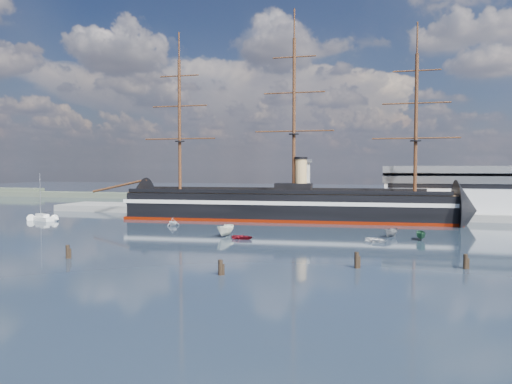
# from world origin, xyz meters

# --- Properties ---
(ground) EXTENTS (600.00, 600.00, 0.00)m
(ground) POSITION_xyz_m (0.00, 40.00, 0.00)
(ground) COLOR black
(ground) RESTS_ON ground
(quay) EXTENTS (180.00, 18.00, 2.00)m
(quay) POSITION_xyz_m (10.00, 76.00, 0.00)
(quay) COLOR slate
(quay) RESTS_ON ground
(warehouse) EXTENTS (63.00, 21.00, 11.60)m
(warehouse) POSITION_xyz_m (58.00, 80.00, 7.98)
(warehouse) COLOR #B7BABC
(warehouse) RESTS_ON ground
(quay_tower) EXTENTS (5.00, 5.00, 15.00)m
(quay_tower) POSITION_xyz_m (3.00, 73.00, 9.75)
(quay_tower) COLOR silver
(quay_tower) RESTS_ON ground
(shoreline) EXTENTS (120.00, 10.00, 4.00)m
(shoreline) POSITION_xyz_m (-139.23, 135.00, 1.45)
(shoreline) COLOR #3F4C38
(shoreline) RESTS_ON ground
(warship) EXTENTS (113.38, 22.09, 53.94)m
(warship) POSITION_xyz_m (-0.89, 60.00, 4.04)
(warship) COLOR black
(warship) RESTS_ON ground
(sailboat) EXTENTS (8.42, 5.43, 13.03)m
(sailboat) POSITION_xyz_m (-63.57, 40.59, 0.83)
(sailboat) COLOR white
(sailboat) RESTS_ON ground
(motorboat_a) EXTENTS (7.72, 3.27, 3.02)m
(motorboat_a) POSITION_xyz_m (-5.10, 24.69, 0.00)
(motorboat_a) COLOR white
(motorboat_a) RESTS_ON ground
(motorboat_b) EXTENTS (1.58, 3.00, 1.33)m
(motorboat_b) POSITION_xyz_m (-0.43, 21.54, 0.00)
(motorboat_b) COLOR maroon
(motorboat_b) RESTS_ON ground
(motorboat_c) EXTENTS (5.78, 4.32, 2.19)m
(motorboat_c) POSITION_xyz_m (28.95, 32.90, 0.00)
(motorboat_c) COLOR slate
(motorboat_c) RESTS_ON ground
(motorboat_d) EXTENTS (5.70, 6.42, 2.22)m
(motorboat_d) POSITION_xyz_m (-24.03, 39.26, 0.00)
(motorboat_d) COLOR silver
(motorboat_d) RESTS_ON ground
(motorboat_e) EXTENTS (2.63, 3.07, 1.36)m
(motorboat_e) POSITION_xyz_m (26.17, 24.49, 0.00)
(motorboat_e) COLOR silver
(motorboat_e) RESTS_ON ground
(motorboat_f) EXTENTS (5.51, 2.03, 2.20)m
(motorboat_f) POSITION_xyz_m (34.83, 29.71, 0.00)
(motorboat_f) COLOR #224E32
(motorboat_f) RESTS_ON ground
(piling_near_left) EXTENTS (0.64, 0.64, 2.88)m
(piling_near_left) POSITION_xyz_m (-21.59, -6.40, 0.00)
(piling_near_left) COLOR black
(piling_near_left) RESTS_ON ground
(piling_near_mid) EXTENTS (0.64, 0.64, 2.80)m
(piling_near_mid) POSITION_xyz_m (6.38, -11.66, 0.00)
(piling_near_mid) COLOR black
(piling_near_mid) RESTS_ON ground
(piling_near_right) EXTENTS (0.64, 0.64, 3.07)m
(piling_near_right) POSITION_xyz_m (24.08, -2.05, 0.00)
(piling_near_right) COLOR black
(piling_near_right) RESTS_ON ground
(piling_far_right) EXTENTS (0.64, 0.64, 2.85)m
(piling_far_right) POSITION_xyz_m (39.41, 1.62, 0.00)
(piling_far_right) COLOR black
(piling_far_right) RESTS_ON ground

